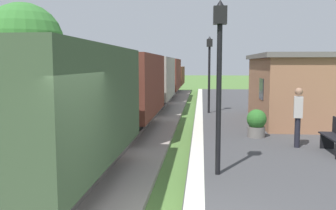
% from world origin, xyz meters
% --- Properties ---
extents(freight_train, '(2.50, 32.60, 2.72)m').
position_xyz_m(freight_train, '(-2.40, 14.47, 1.63)').
color(freight_train, '#384C33').
rests_on(freight_train, rail_near).
extents(station_hut, '(3.50, 5.80, 2.78)m').
position_xyz_m(station_hut, '(4.40, 10.44, 1.65)').
color(station_hut, '#9E6B4C').
rests_on(station_hut, platform_slab).
extents(bench_down_platform, '(0.42, 1.50, 0.91)m').
position_xyz_m(bench_down_platform, '(4.13, 14.50, 0.72)').
color(bench_down_platform, black).
rests_on(bench_down_platform, platform_slab).
extents(person_waiting, '(0.31, 0.42, 1.71)m').
position_xyz_m(person_waiting, '(3.26, 5.76, 1.18)').
color(person_waiting, black).
rests_on(person_waiting, platform_slab).
extents(potted_planter, '(0.64, 0.64, 0.92)m').
position_xyz_m(potted_planter, '(2.30, 7.10, 0.72)').
color(potted_planter, slate).
rests_on(potted_planter, platform_slab).
extents(lamp_post_near, '(0.28, 0.28, 3.70)m').
position_xyz_m(lamp_post_near, '(0.87, 2.90, 2.80)').
color(lamp_post_near, black).
rests_on(lamp_post_near, platform_slab).
extents(lamp_post_far, '(0.28, 0.28, 3.70)m').
position_xyz_m(lamp_post_far, '(0.87, 12.95, 2.80)').
color(lamp_post_far, black).
rests_on(lamp_post_far, platform_slab).
extents(tree_field_left, '(4.47, 4.47, 6.07)m').
position_xyz_m(tree_field_left, '(-9.57, 15.27, 3.83)').
color(tree_field_left, '#4C3823').
rests_on(tree_field_left, ground).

